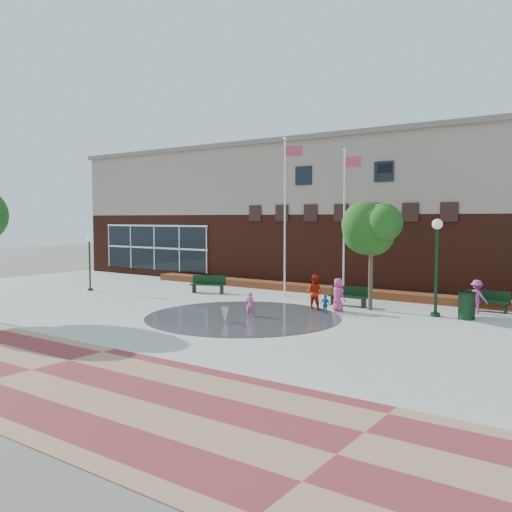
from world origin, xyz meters
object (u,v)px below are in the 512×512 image
Objects in this scene: flagpole_right at (345,216)px; child_splash at (250,304)px; flagpole_left at (286,208)px; trash_can at (467,306)px; bench_left at (208,288)px.

child_splash is (-1.14, -6.91, -3.88)m from flagpole_right.
flagpole_left reaches higher than child_splash.
trash_can is at bearing -31.50° from flagpole_left.
child_splash reaches higher than bench_left.
flagpole_left is 7.25× the size of trash_can.
trash_can is 1.11× the size of child_splash.
flagpole_left is 3.25m from flagpole_right.
trash_can is at bearing -20.37° from bench_left.
bench_left is at bearing 175.87° from flagpole_left.
flagpole_right is 8.01m from child_splash.
flagpole_left reaches higher than bench_left.
flagpole_left is 4.18× the size of bench_left.
child_splash is (1.96, -6.05, -4.27)m from flagpole_left.
flagpole_left is at bearing -167.55° from flagpole_right.
child_splash is at bearing -102.49° from flagpole_right.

